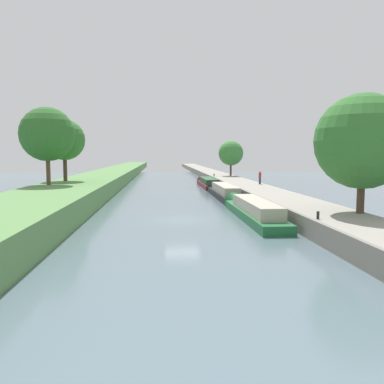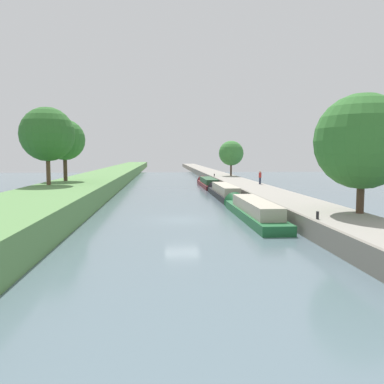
{
  "view_description": "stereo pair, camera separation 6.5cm",
  "coord_description": "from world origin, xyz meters",
  "px_view_note": "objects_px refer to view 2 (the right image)",
  "views": [
    {
      "loc": [
        -1.56,
        -29.45,
        4.83
      ],
      "look_at": [
        1.61,
        11.42,
        1.0
      ],
      "focal_mm": 37.79,
      "sensor_mm": 36.0,
      "label": 1
    },
    {
      "loc": [
        -1.5,
        -29.46,
        4.83
      ],
      "look_at": [
        1.61,
        11.42,
        1.0
      ],
      "focal_mm": 37.79,
      "sensor_mm": 36.0,
      "label": 2
    }
  ],
  "objects_px": {
    "narrowboat_maroon": "(207,183)",
    "mooring_bollard_far": "(214,175)",
    "narrowboat_black": "(223,192)",
    "narrowboat_green": "(251,210)",
    "mooring_bollard_near": "(318,215)",
    "person_walking": "(260,177)"
  },
  "relations": [
    {
      "from": "narrowboat_maroon",
      "to": "mooring_bollard_far",
      "type": "bearing_deg",
      "value": 74.27
    },
    {
      "from": "narrowboat_black",
      "to": "mooring_bollard_far",
      "type": "relative_size",
      "value": 33.38
    },
    {
      "from": "mooring_bollard_far",
      "to": "narrowboat_maroon",
      "type": "bearing_deg",
      "value": -105.73
    },
    {
      "from": "narrowboat_maroon",
      "to": "mooring_bollard_far",
      "type": "xyz_separation_m",
      "value": [
        1.94,
        6.89,
        0.83
      ]
    },
    {
      "from": "narrowboat_green",
      "to": "mooring_bollard_near",
      "type": "relative_size",
      "value": 32.7
    },
    {
      "from": "narrowboat_maroon",
      "to": "person_walking",
      "type": "height_order",
      "value": "person_walking"
    },
    {
      "from": "narrowboat_green",
      "to": "narrowboat_black",
      "type": "relative_size",
      "value": 0.98
    },
    {
      "from": "mooring_bollard_far",
      "to": "person_walking",
      "type": "bearing_deg",
      "value": -79.51
    },
    {
      "from": "narrowboat_maroon",
      "to": "person_walking",
      "type": "xyz_separation_m",
      "value": [
        5.28,
        -11.13,
        1.48
      ]
    },
    {
      "from": "mooring_bollard_near",
      "to": "narrowboat_black",
      "type": "bearing_deg",
      "value": 94.72
    },
    {
      "from": "person_walking",
      "to": "mooring_bollard_far",
      "type": "xyz_separation_m",
      "value": [
        -3.34,
        18.02,
        -0.65
      ]
    },
    {
      "from": "narrowboat_black",
      "to": "mooring_bollard_far",
      "type": "bearing_deg",
      "value": 85.13
    },
    {
      "from": "narrowboat_maroon",
      "to": "mooring_bollard_near",
      "type": "relative_size",
      "value": 32.26
    },
    {
      "from": "mooring_bollard_far",
      "to": "narrowboat_green",
      "type": "bearing_deg",
      "value": -93.09
    },
    {
      "from": "narrowboat_green",
      "to": "narrowboat_black",
      "type": "height_order",
      "value": "narrowboat_black"
    },
    {
      "from": "narrowboat_green",
      "to": "person_walking",
      "type": "bearing_deg",
      "value": 74.29
    },
    {
      "from": "person_walking",
      "to": "mooring_bollard_near",
      "type": "bearing_deg",
      "value": -97.05
    },
    {
      "from": "mooring_bollard_near",
      "to": "mooring_bollard_far",
      "type": "bearing_deg",
      "value": 90.0
    },
    {
      "from": "narrowboat_green",
      "to": "mooring_bollard_far",
      "type": "height_order",
      "value": "mooring_bollard_far"
    },
    {
      "from": "narrowboat_black",
      "to": "narrowboat_maroon",
      "type": "relative_size",
      "value": 1.03
    },
    {
      "from": "narrowboat_black",
      "to": "mooring_bollard_far",
      "type": "xyz_separation_m",
      "value": [
        1.89,
        22.15,
        0.76
      ]
    },
    {
      "from": "narrowboat_black",
      "to": "narrowboat_maroon",
      "type": "height_order",
      "value": "narrowboat_black"
    }
  ]
}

